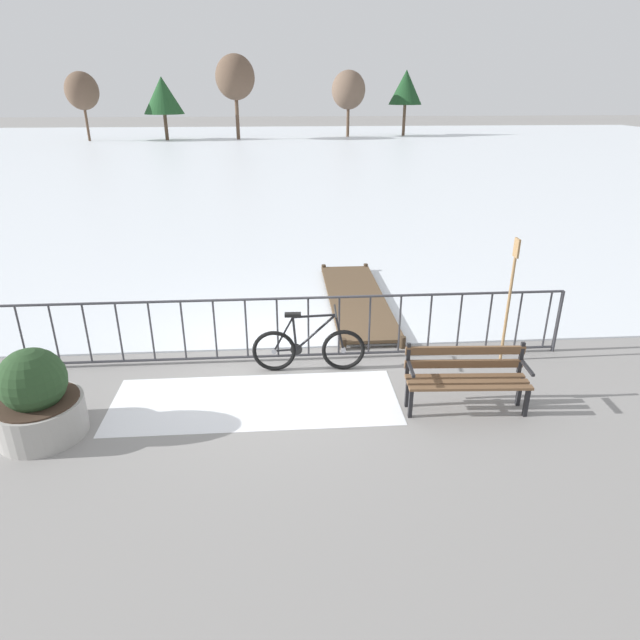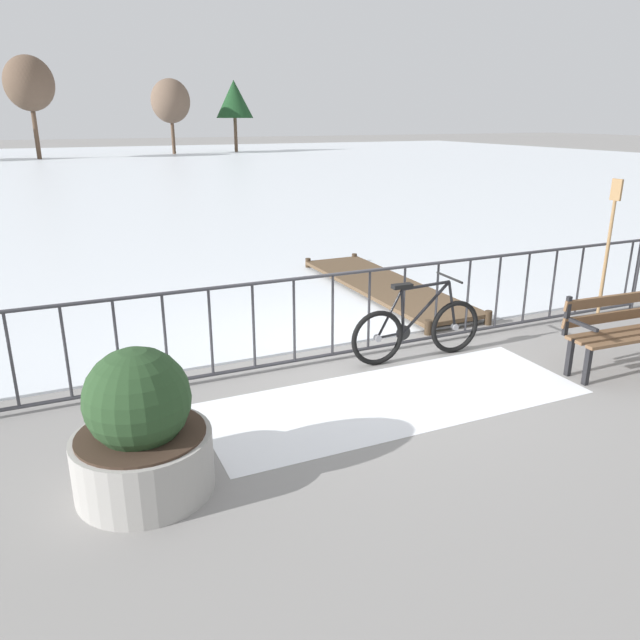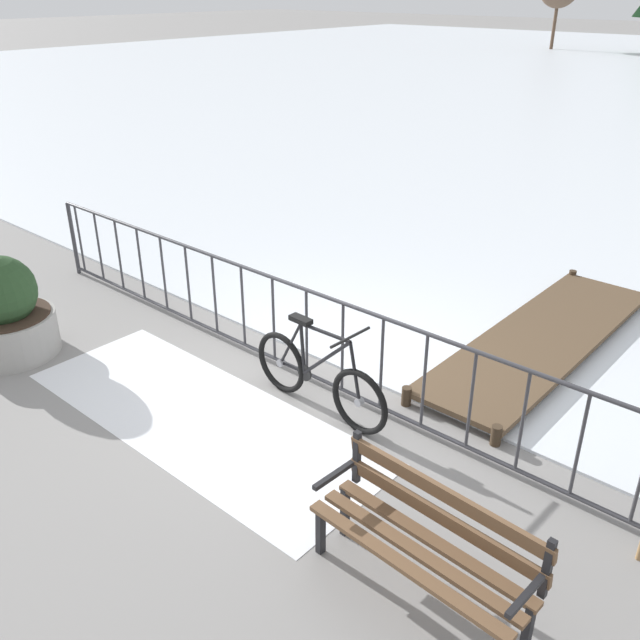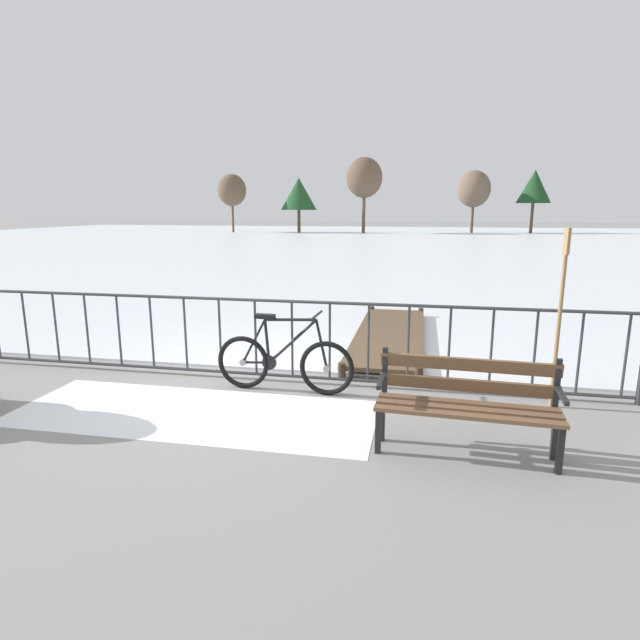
% 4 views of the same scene
% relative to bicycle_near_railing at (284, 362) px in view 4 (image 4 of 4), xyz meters
% --- Properties ---
extents(ground_plane, '(160.00, 160.00, 0.00)m').
position_rel_bicycle_near_railing_xyz_m(ground_plane, '(-0.46, 0.35, -0.37)').
color(ground_plane, gray).
extents(frozen_pond, '(80.00, 56.00, 0.03)m').
position_rel_bicycle_near_railing_xyz_m(frozen_pond, '(-0.46, 28.75, -0.35)').
color(frozen_pond, silver).
rests_on(frozen_pond, ground).
extents(snow_patch, '(3.94, 1.46, 0.01)m').
position_rel_bicycle_near_railing_xyz_m(snow_patch, '(-0.79, -0.85, -0.36)').
color(snow_patch, white).
rests_on(snow_patch, ground).
extents(railing_fence, '(9.06, 0.06, 1.07)m').
position_rel_bicycle_near_railing_xyz_m(railing_fence, '(-0.46, 0.35, 0.19)').
color(railing_fence, '#38383D').
rests_on(railing_fence, ground).
extents(bicycle_near_railing, '(1.71, 0.52, 0.97)m').
position_rel_bicycle_near_railing_xyz_m(bicycle_near_railing, '(0.00, 0.00, 0.00)').
color(bicycle_near_railing, black).
rests_on(bicycle_near_railing, ground).
extents(park_bench, '(1.62, 0.57, 0.89)m').
position_rel_bicycle_near_railing_xyz_m(park_bench, '(2.03, -1.20, 0.14)').
color(park_bench, brown).
rests_on(park_bench, ground).
extents(oar_upright, '(0.04, 0.16, 1.98)m').
position_rel_bicycle_near_railing_xyz_m(oar_upright, '(3.06, 0.10, 0.77)').
color(oar_upright, '#937047').
rests_on(oar_upright, ground).
extents(wooden_dock, '(1.10, 4.15, 0.20)m').
position_rel_bicycle_near_railing_xyz_m(wooden_dock, '(1.10, 2.67, -0.25)').
color(wooden_dock, brown).
rests_on(wooden_dock, ground).
extents(tree_far_west, '(2.57, 2.57, 5.19)m').
position_rel_bicycle_near_railing_xyz_m(tree_far_west, '(-15.58, 39.93, 3.39)').
color(tree_far_west, brown).
rests_on(tree_far_west, ground).
extents(tree_west_mid, '(2.87, 2.87, 5.41)m').
position_rel_bicycle_near_railing_xyz_m(tree_west_mid, '(5.78, 42.62, 3.44)').
color(tree_west_mid, brown).
rests_on(tree_west_mid, ground).
extents(tree_centre, '(2.91, 2.91, 5.45)m').
position_rel_bicycle_near_railing_xyz_m(tree_centre, '(10.92, 43.44, 3.64)').
color(tree_centre, brown).
rests_on(tree_centre, ground).
extents(tree_east_mid, '(3.21, 3.21, 4.84)m').
position_rel_bicycle_near_railing_xyz_m(tree_east_mid, '(-9.48, 40.42, 3.05)').
color(tree_east_mid, brown).
rests_on(tree_east_mid, ground).
extents(tree_far_east, '(3.14, 3.14, 6.51)m').
position_rel_bicycle_near_railing_xyz_m(tree_far_east, '(-3.66, 40.63, 4.39)').
color(tree_far_east, brown).
rests_on(tree_far_east, ground).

